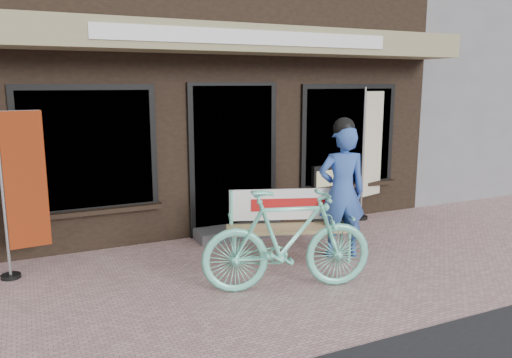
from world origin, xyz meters
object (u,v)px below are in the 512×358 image
person (342,189)px  menu_stand (324,193)px  bicycle (287,240)px  bench (289,218)px  nobori_red (22,190)px  nobori_cream (371,151)px

person → menu_stand: size_ratio=1.95×
bicycle → person: bearing=-44.6°
bench → bicycle: bearing=-100.8°
person → nobori_red: (-3.65, 0.95, 0.14)m
bicycle → nobori_red: (-2.51, 1.61, 0.46)m
bicycle → nobori_cream: size_ratio=0.86×
bench → person: (0.62, -0.23, 0.37)m
bench → menu_stand: (1.30, 1.24, -0.04)m
bicycle → nobori_cream: nobori_cream is taller
person → menu_stand: (0.68, 1.47, -0.40)m
bicycle → bench: bearing=-14.6°
bicycle → nobori_red: nobori_red is taller
nobori_cream → menu_stand: size_ratio=2.33×
bicycle → nobori_cream: 3.39m
nobori_red → nobori_cream: nobori_cream is taller
bicycle → nobori_red: 3.02m
nobori_cream → bench: bearing=-169.3°
bench → person: person is taller
nobori_cream → bicycle: bearing=-160.1°
bicycle → nobori_cream: bearing=-36.9°
menu_stand → person: bearing=-121.0°
person → nobori_red: size_ratio=0.91×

